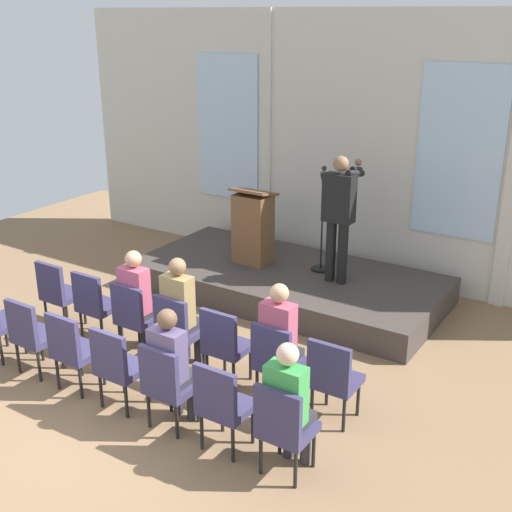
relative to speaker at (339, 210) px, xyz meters
The scene contains 24 objects.
ground_plane 4.17m from the speaker, 101.40° to the right, with size 13.54×13.54×0.00m, color #846647.
rear_partition 1.66m from the speaker, 118.98° to the left, with size 9.78×0.14×4.02m.
stage_platform 1.46m from the speaker, behind, with size 4.48×2.12×0.39m, color #3F3833.
speaker is the anchor object (origin of this frame).
mic_stand 0.84m from the speaker, 145.13° to the left, with size 0.28×0.28×1.55m.
lectern 1.48m from the speaker, behind, with size 0.60×0.48×1.16m.
chair_r0_c0 3.88m from the speaker, 137.18° to the right, with size 0.46×0.44×0.94m.
chair_r0_c1 3.44m from the speaker, 129.36° to the right, with size 0.46×0.44×0.94m.
chair_r0_c2 3.08m from the speaker, 119.30° to the right, with size 0.46×0.44×0.94m.
audience_r0_c2 2.96m from the speaker, 120.09° to the right, with size 0.36×0.39×1.33m.
chair_r0_c3 2.83m from the speaker, 106.81° to the right, with size 0.46×0.44×0.94m.
audience_r0_c3 2.69m from the speaker, 107.31° to the right, with size 0.36×0.39×1.38m.
chair_r0_c4 2.72m from the speaker, 92.46° to the right, with size 0.46×0.44×0.94m.
chair_r0_c5 2.78m from the speaker, 77.81° to the right, with size 0.46×0.44×0.94m.
audience_r0_c5 2.64m from the speaker, 77.43° to the right, with size 0.36×0.39×1.37m.
chair_r0_c6 2.98m from the speaker, 64.59° to the right, with size 0.46×0.44×0.94m.
chair_r1_c1 4.22m from the speaker, 120.67° to the right, with size 0.46×0.44×0.94m.
chair_r1_c2 3.93m from the speaker, 112.08° to the right, with size 0.46×0.44×0.94m.
chair_r1_c3 3.74m from the speaker, 102.32° to the right, with size 0.46×0.44×0.94m.
chair_r1_c4 3.66m from the speaker, 91.78° to the right, with size 0.46×0.44×0.94m.
audience_r1_c4 3.54m from the speaker, 91.82° to the right, with size 0.36×0.39×1.30m.
chair_r1_c5 3.70m from the speaker, 81.12° to the right, with size 0.46×0.44×0.94m.
chair_r1_c6 3.86m from the speaker, 71.04° to the right, with size 0.46×0.44×0.94m.
audience_r1_c6 3.74m from the speaker, 70.63° to the right, with size 0.36×0.39×1.32m.
Camera 1 is at (4.43, -3.97, 3.95)m, focal length 46.03 mm.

